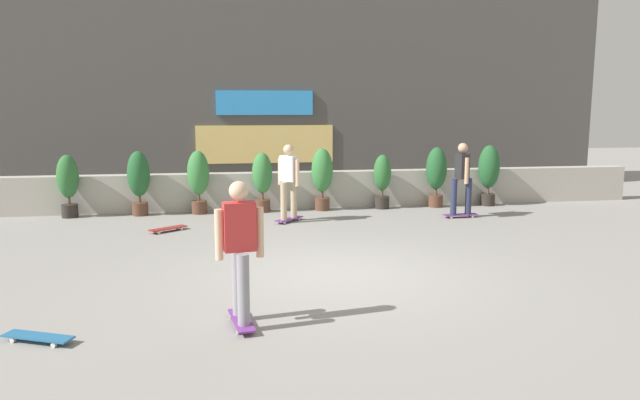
# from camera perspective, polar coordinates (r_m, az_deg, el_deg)

# --- Properties ---
(ground_plane) EXTENTS (48.00, 48.00, 0.00)m
(ground_plane) POSITION_cam_1_polar(r_m,az_deg,el_deg) (9.22, 1.53, -6.98)
(ground_plane) COLOR gray
(planter_wall) EXTENTS (18.00, 0.40, 0.90)m
(planter_wall) POSITION_cam_1_polar(r_m,az_deg,el_deg) (14.94, -2.81, 0.96)
(planter_wall) COLOR #B2ADA3
(planter_wall) RESTS_ON ground
(building_backdrop) EXTENTS (20.00, 2.08, 6.50)m
(building_backdrop) POSITION_cam_1_polar(r_m,az_deg,el_deg) (18.79, -4.31, 11.14)
(building_backdrop) COLOR #4C4947
(building_backdrop) RESTS_ON ground
(potted_plant_0) EXTENTS (0.48, 0.48, 1.43)m
(potted_plant_0) POSITION_cam_1_polar(r_m,az_deg,el_deg) (14.76, -22.78, 1.62)
(potted_plant_0) COLOR #2D2823
(potted_plant_0) RESTS_ON ground
(potted_plant_1) EXTENTS (0.51, 0.51, 1.50)m
(potted_plant_1) POSITION_cam_1_polar(r_m,az_deg,el_deg) (14.47, -16.81, 1.99)
(potted_plant_1) COLOR brown
(potted_plant_1) RESTS_ON ground
(potted_plant_2) EXTENTS (0.51, 0.51, 1.49)m
(potted_plant_2) POSITION_cam_1_polar(r_m,az_deg,el_deg) (14.36, -11.46, 2.13)
(potted_plant_2) COLOR brown
(potted_plant_2) RESTS_ON ground
(potted_plant_3) EXTENTS (0.48, 0.48, 1.42)m
(potted_plant_3) POSITION_cam_1_polar(r_m,az_deg,el_deg) (14.38, -5.49, 2.09)
(potted_plant_3) COLOR brown
(potted_plant_3) RESTS_ON ground
(potted_plant_4) EXTENTS (0.52, 0.52, 1.51)m
(potted_plant_4) POSITION_cam_1_polar(r_m,az_deg,el_deg) (14.55, 0.21, 2.45)
(potted_plant_4) COLOR brown
(potted_plant_4) RESTS_ON ground
(potted_plant_5) EXTENTS (0.43, 0.43, 1.33)m
(potted_plant_5) POSITION_cam_1_polar(r_m,az_deg,el_deg) (14.88, 5.92, 2.05)
(potted_plant_5) COLOR #2D2823
(potted_plant_5) RESTS_ON ground
(potted_plant_6) EXTENTS (0.51, 0.51, 1.50)m
(potted_plant_6) POSITION_cam_1_polar(r_m,az_deg,el_deg) (15.29, 10.97, 2.58)
(potted_plant_6) COLOR brown
(potted_plant_6) RESTS_ON ground
(potted_plant_7) EXTENTS (0.53, 0.53, 1.54)m
(potted_plant_7) POSITION_cam_1_polar(r_m,az_deg,el_deg) (15.83, 15.71, 2.71)
(potted_plant_7) COLOR #2D2823
(potted_plant_7) RESTS_ON ground
(skater_foreground) EXTENTS (0.56, 0.82, 1.70)m
(skater_foreground) POSITION_cam_1_polar(r_m,az_deg,el_deg) (6.92, -7.61, -4.41)
(skater_foreground) COLOR #72338C
(skater_foreground) RESTS_ON ground
(skater_far_right) EXTENTS (0.81, 0.56, 1.70)m
(skater_far_right) POSITION_cam_1_polar(r_m,az_deg,el_deg) (13.94, 13.29, 2.18)
(skater_far_right) COLOR #72338C
(skater_far_right) RESTS_ON ground
(skater_by_wall_right) EXTENTS (0.70, 0.72, 1.70)m
(skater_by_wall_right) POSITION_cam_1_polar(r_m,az_deg,el_deg) (13.08, -2.99, 1.98)
(skater_by_wall_right) COLOR #72338C
(skater_by_wall_right) RESTS_ON ground
(skateboard_near_camera) EXTENTS (0.81, 0.51, 0.08)m
(skateboard_near_camera) POSITION_cam_1_polar(r_m,az_deg,el_deg) (7.32, -25.16, -11.65)
(skateboard_near_camera) COLOR #266699
(skateboard_near_camera) RESTS_ON ground
(skateboard_aside) EXTENTS (0.76, 0.64, 0.08)m
(skateboard_aside) POSITION_cam_1_polar(r_m,az_deg,el_deg) (12.58, -14.21, -2.63)
(skateboard_aside) COLOR maroon
(skateboard_aside) RESTS_ON ground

